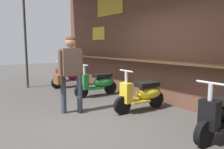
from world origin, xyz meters
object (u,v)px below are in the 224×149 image
at_px(scooter_green, 99,83).
at_px(shopper_with_handbag, 70,66).
at_px(scooter_maroon, 72,76).
at_px(scooter_yellow, 143,94).

bearing_deg(scooter_green, shopper_with_handbag, 38.51).
bearing_deg(scooter_maroon, scooter_green, 87.05).
distance_m(scooter_yellow, shopper_with_handbag, 1.77).
distance_m(scooter_maroon, scooter_green, 1.82).
xyz_separation_m(scooter_maroon, shopper_with_handbag, (2.87, -1.42, 0.66)).
bearing_deg(scooter_green, scooter_yellow, 92.03).
bearing_deg(scooter_maroon, scooter_yellow, 87.05).
xyz_separation_m(scooter_green, scooter_yellow, (1.86, -0.00, 0.00)).
distance_m(scooter_maroon, scooter_yellow, 3.68).
xyz_separation_m(scooter_maroon, scooter_yellow, (3.68, -0.00, 0.00)).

